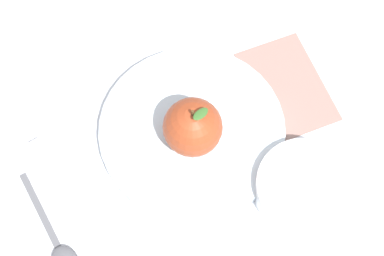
{
  "coord_description": "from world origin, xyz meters",
  "views": [
    {
      "loc": [
        0.1,
        -0.26,
        0.75
      ],
      "look_at": [
        0.02,
        0.04,
        0.02
      ],
      "focal_mm": 54.84,
      "sensor_mm": 36.0,
      "label": 1
    }
  ],
  "objects_px": {
    "knife": "(59,187)",
    "side_bowl": "(304,191)",
    "linen_napkin": "(287,86)",
    "dinner_plate": "(192,130)",
    "apple": "(193,127)",
    "spoon": "(60,252)"
  },
  "relations": [
    {
      "from": "knife",
      "to": "side_bowl",
      "type": "bearing_deg",
      "value": 13.79
    },
    {
      "from": "linen_napkin",
      "to": "knife",
      "type": "bearing_deg",
      "value": -138.47
    },
    {
      "from": "linen_napkin",
      "to": "dinner_plate",
      "type": "bearing_deg",
      "value": -136.05
    },
    {
      "from": "side_bowl",
      "to": "linen_napkin",
      "type": "bearing_deg",
      "value": 108.54
    },
    {
      "from": "knife",
      "to": "linen_napkin",
      "type": "bearing_deg",
      "value": 41.53
    },
    {
      "from": "apple",
      "to": "spoon",
      "type": "height_order",
      "value": "apple"
    },
    {
      "from": "spoon",
      "to": "apple",
      "type": "bearing_deg",
      "value": 57.23
    },
    {
      "from": "side_bowl",
      "to": "knife",
      "type": "relative_size",
      "value": 0.85
    },
    {
      "from": "dinner_plate",
      "to": "apple",
      "type": "height_order",
      "value": "apple"
    },
    {
      "from": "linen_napkin",
      "to": "apple",
      "type": "bearing_deg",
      "value": -131.07
    },
    {
      "from": "dinner_plate",
      "to": "side_bowl",
      "type": "height_order",
      "value": "side_bowl"
    },
    {
      "from": "apple",
      "to": "knife",
      "type": "relative_size",
      "value": 0.6
    },
    {
      "from": "apple",
      "to": "spoon",
      "type": "relative_size",
      "value": 0.68
    },
    {
      "from": "side_bowl",
      "to": "spoon",
      "type": "xyz_separation_m",
      "value": [
        -0.28,
        -0.16,
        -0.02
      ]
    },
    {
      "from": "spoon",
      "to": "knife",
      "type": "bearing_deg",
      "value": 111.99
    },
    {
      "from": "dinner_plate",
      "to": "side_bowl",
      "type": "xyz_separation_m",
      "value": [
        0.16,
        -0.05,
        0.01
      ]
    },
    {
      "from": "dinner_plate",
      "to": "apple",
      "type": "distance_m",
      "value": 0.05
    },
    {
      "from": "dinner_plate",
      "to": "apple",
      "type": "relative_size",
      "value": 2.85
    },
    {
      "from": "dinner_plate",
      "to": "apple",
      "type": "bearing_deg",
      "value": -71.27
    },
    {
      "from": "dinner_plate",
      "to": "side_bowl",
      "type": "bearing_deg",
      "value": -15.97
    },
    {
      "from": "spoon",
      "to": "linen_napkin",
      "type": "height_order",
      "value": "spoon"
    },
    {
      "from": "linen_napkin",
      "to": "side_bowl",
      "type": "bearing_deg",
      "value": -71.46
    }
  ]
}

